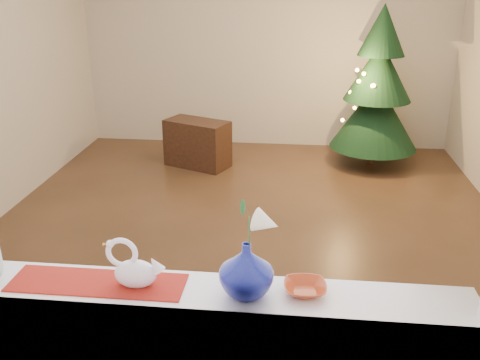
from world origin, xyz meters
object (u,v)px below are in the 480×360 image
object	(u,v)px
blue_vase	(246,266)
amber_dish	(305,289)
side_table	(197,144)
paperweight	(249,290)
xmas_tree	(378,87)
swan	(135,264)

from	to	relation	value
blue_vase	amber_dish	distance (m)	0.25
amber_dish	side_table	bearing A→B (deg)	106.47
paperweight	side_table	distance (m)	4.14
amber_dish	blue_vase	bearing A→B (deg)	-171.63
paperweight	xmas_tree	xyz separation A→B (m)	(1.03, 4.26, -0.07)
amber_dish	xmas_tree	bearing A→B (deg)	78.93
paperweight	side_table	xyz separation A→B (m)	(-0.95, 3.97, -0.69)
swan	amber_dish	bearing A→B (deg)	16.62
blue_vase	paperweight	xyz separation A→B (m)	(0.01, -0.02, -0.09)
paperweight	side_table	size ratio (longest dim) A/B	0.10
amber_dish	side_table	distance (m)	4.14
xmas_tree	side_table	bearing A→B (deg)	-171.81
paperweight	amber_dish	bearing A→B (deg)	14.72
amber_dish	xmas_tree	xyz separation A→B (m)	(0.82, 4.20, -0.05)
xmas_tree	side_table	world-z (taller)	xmas_tree
swan	side_table	distance (m)	4.04
amber_dish	swan	bearing A→B (deg)	-178.37
blue_vase	swan	bearing A→B (deg)	178.14
paperweight	xmas_tree	world-z (taller)	xmas_tree
paperweight	xmas_tree	size ratio (longest dim) A/B	0.04
swan	blue_vase	distance (m)	0.44
swan	xmas_tree	world-z (taller)	xmas_tree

